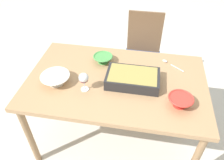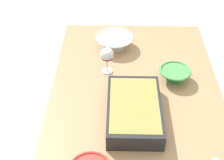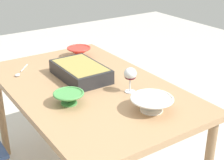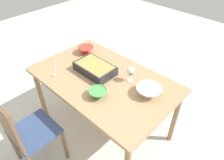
# 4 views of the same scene
# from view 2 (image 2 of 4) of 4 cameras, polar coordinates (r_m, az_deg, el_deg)

# --- Properties ---
(dining_table) EXTENTS (1.41, 0.87, 0.74)m
(dining_table) POSITION_cam_2_polar(r_m,az_deg,el_deg) (1.68, 4.16, -4.94)
(dining_table) COLOR tan
(dining_table) RESTS_ON ground_plane
(wine_glass) EXTENTS (0.07, 0.07, 0.15)m
(wine_glass) POSITION_cam_2_polar(r_m,az_deg,el_deg) (1.73, -0.89, 4.26)
(wine_glass) COLOR white
(wine_glass) RESTS_ON dining_table
(casserole_dish) EXTENTS (0.40, 0.25, 0.09)m
(casserole_dish) POSITION_cam_2_polar(r_m,az_deg,el_deg) (1.51, 3.88, -5.22)
(casserole_dish) COLOR #262628
(casserole_dish) RESTS_ON dining_table
(mixing_bowl) EXTENTS (0.17, 0.17, 0.07)m
(mixing_bowl) POSITION_cam_2_polar(r_m,az_deg,el_deg) (1.75, 10.92, 1.03)
(mixing_bowl) COLOR #4C994C
(mixing_bowl) RESTS_ON dining_table
(serving_bowl) EXTENTS (0.22, 0.22, 0.07)m
(serving_bowl) POSITION_cam_2_polar(r_m,az_deg,el_deg) (1.96, 0.45, 6.82)
(serving_bowl) COLOR white
(serving_bowl) RESTS_ON dining_table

